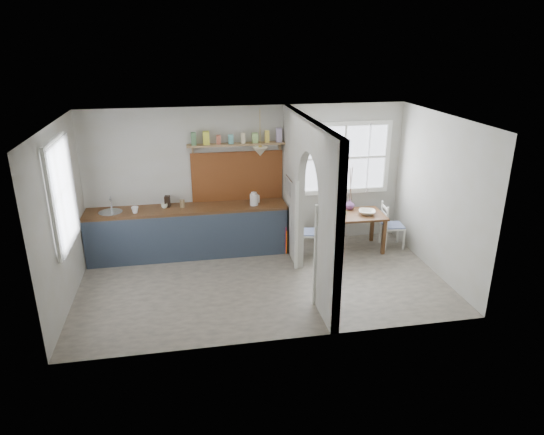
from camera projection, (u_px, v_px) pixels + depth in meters
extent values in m
cube|color=gray|center=(263.00, 282.00, 7.81)|extent=(5.80, 3.20, 0.01)
cube|color=#B8B8B3|center=(262.00, 120.00, 6.90)|extent=(5.80, 3.20, 0.01)
cube|color=#B8B8B3|center=(248.00, 178.00, 8.83)|extent=(5.80, 0.01, 2.60)
cube|color=#B8B8B3|center=(284.00, 248.00, 5.88)|extent=(5.80, 0.01, 2.60)
cube|color=#B8B8B3|center=(61.00, 218.00, 6.86)|extent=(0.01, 3.20, 2.60)
cube|color=#B8B8B3|center=(439.00, 196.00, 7.85)|extent=(0.01, 3.20, 2.60)
cube|color=#B8B8B3|center=(330.00, 232.00, 6.37)|extent=(0.12, 0.80, 2.60)
cube|color=#B8B8B3|center=(293.00, 185.00, 8.39)|extent=(0.12, 1.20, 2.60)
cube|color=#B8B8B3|center=(312.00, 157.00, 7.02)|extent=(0.12, 1.20, 1.05)
cube|color=brown|center=(187.00, 209.00, 8.51)|extent=(3.50, 0.60, 0.05)
cube|color=#424E61|center=(189.00, 239.00, 8.40)|extent=(3.50, 0.03, 0.85)
cube|color=#2F1F15|center=(189.00, 232.00, 8.71)|extent=(3.46, 0.45, 0.85)
cylinder|color=silver|center=(111.00, 213.00, 8.28)|extent=(0.40, 0.40, 0.02)
cube|color=brown|center=(237.00, 176.00, 8.75)|extent=(1.65, 0.03, 0.90)
cube|color=#A58051|center=(237.00, 144.00, 8.47)|extent=(1.75, 0.20, 0.03)
cube|color=#396037|center=(194.00, 140.00, 8.30)|extent=(0.09, 0.09, 0.18)
cube|color=gold|center=(206.00, 139.00, 8.34)|extent=(0.09, 0.09, 0.18)
cube|color=#A34C33|center=(219.00, 139.00, 8.37)|extent=(0.09, 0.09, 0.18)
cube|color=teal|center=(231.00, 139.00, 8.41)|extent=(0.09, 0.09, 0.18)
cube|color=beige|center=(243.00, 138.00, 8.45)|extent=(0.09, 0.09, 0.18)
cube|color=#82B155|center=(255.00, 138.00, 8.48)|extent=(0.09, 0.09, 0.18)
cube|color=gold|center=(267.00, 137.00, 8.52)|extent=(0.09, 0.09, 0.18)
cube|color=#A897BF|center=(279.00, 137.00, 8.55)|extent=(0.09, 0.09, 0.18)
cone|color=beige|center=(260.00, 152.00, 8.24)|extent=(0.26, 0.26, 0.16)
cylinder|color=silver|center=(289.00, 179.00, 8.23)|extent=(0.02, 0.50, 0.02)
imported|color=white|center=(135.00, 210.00, 8.22)|extent=(0.15, 0.15, 0.11)
imported|color=white|center=(164.00, 206.00, 8.46)|extent=(0.15, 0.15, 0.09)
cube|color=#2F1F15|center=(167.00, 201.00, 8.52)|extent=(0.10, 0.13, 0.19)
cylinder|color=olive|center=(182.00, 204.00, 8.49)|extent=(0.09, 0.09, 0.14)
cube|color=#B4164D|center=(286.00, 240.00, 8.73)|extent=(0.02, 0.03, 0.49)
cube|color=#F25C0B|center=(286.00, 242.00, 8.69)|extent=(0.02, 0.03, 0.44)
imported|color=white|center=(367.00, 212.00, 8.78)|extent=(0.38, 0.38, 0.07)
imported|color=#668E63|center=(344.00, 214.00, 8.66)|extent=(0.13, 0.13, 0.09)
cylinder|color=black|center=(336.00, 215.00, 8.75)|extent=(0.21, 0.21, 0.01)
imported|color=#67386F|center=(350.00, 204.00, 9.01)|extent=(0.20, 0.20, 0.19)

